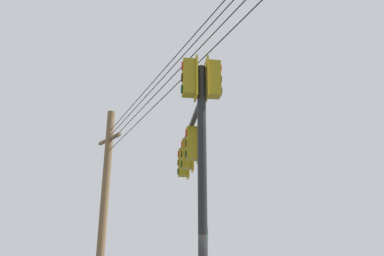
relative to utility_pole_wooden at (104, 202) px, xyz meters
The scene contains 3 objects.
signal_mast_assembly 6.96m from the utility_pole_wooden, 25.19° to the left, with size 5.45×0.96×6.58m.
utility_pole_wooden is the anchor object (origin of this frame).
overhead_wire_span 9.42m from the utility_pole_wooden, 21.39° to the left, with size 16.66×6.55×1.62m.
Camera 1 is at (6.87, -1.84, 2.14)m, focal length 33.96 mm.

